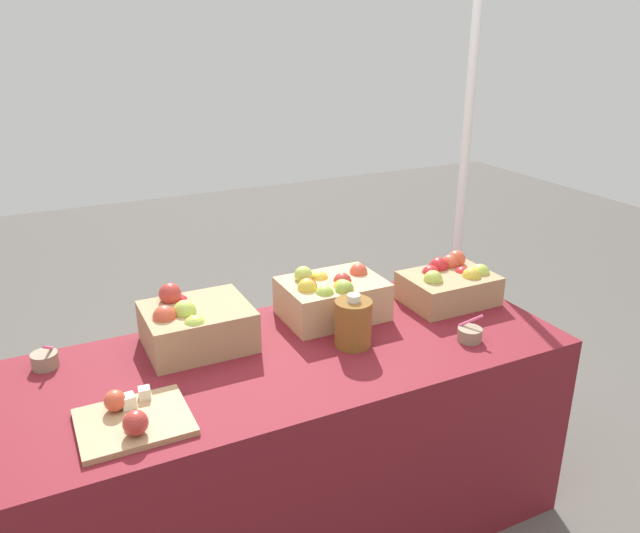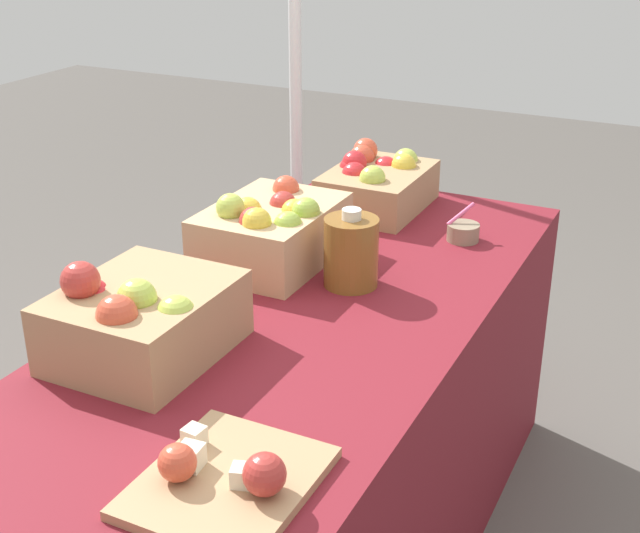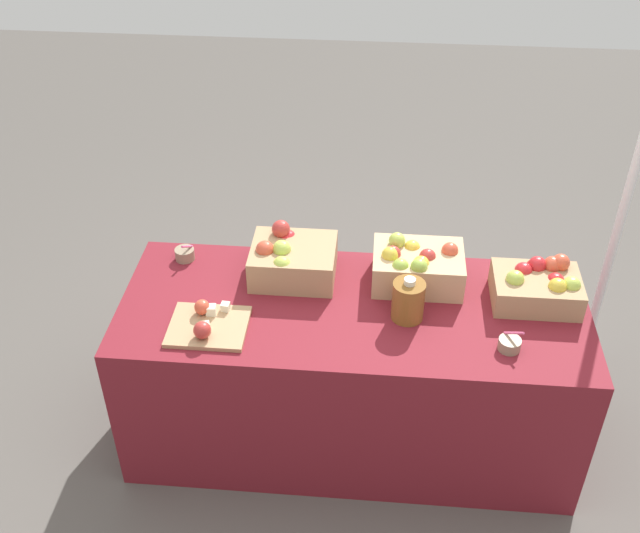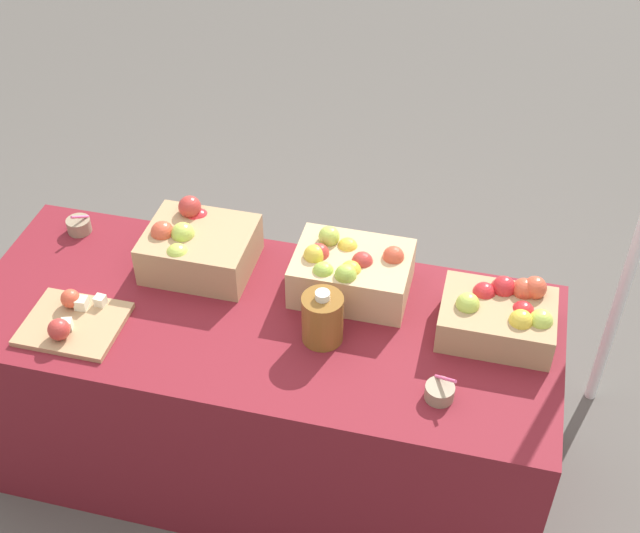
{
  "view_description": "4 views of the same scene",
  "coord_description": "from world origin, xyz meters",
  "px_view_note": "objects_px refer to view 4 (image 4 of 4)",
  "views": [
    {
      "loc": [
        -0.74,
        -1.73,
        1.78
      ],
      "look_at": [
        0.15,
        0.07,
        1.0
      ],
      "focal_mm": 35.28,
      "sensor_mm": 36.0,
      "label": 1
    },
    {
      "loc": [
        -1.49,
        -0.8,
        1.61
      ],
      "look_at": [
        0.18,
        0.02,
        0.79
      ],
      "focal_mm": 48.7,
      "sensor_mm": 36.0,
      "label": 2
    },
    {
      "loc": [
        0.07,
        -2.38,
        2.71
      ],
      "look_at": [
        -0.14,
        -0.01,
        0.94
      ],
      "focal_mm": 42.94,
      "sensor_mm": 36.0,
      "label": 3
    },
    {
      "loc": [
        0.65,
        -1.84,
        2.63
      ],
      "look_at": [
        0.19,
        0.01,
        0.98
      ],
      "focal_mm": 47.68,
      "sensor_mm": 36.0,
      "label": 4
    }
  ],
  "objects_px": {
    "sample_bowl_mid": "(79,225)",
    "apple_crate_left": "(500,315)",
    "sample_bowl_near": "(440,392)",
    "cider_jug": "(322,318)",
    "cutting_board_front": "(72,321)",
    "apple_crate_middle": "(350,271)",
    "apple_crate_right": "(198,246)"
  },
  "relations": [
    {
      "from": "apple_crate_right",
      "to": "sample_bowl_mid",
      "type": "bearing_deg",
      "value": 171.59
    },
    {
      "from": "apple_crate_middle",
      "to": "cutting_board_front",
      "type": "height_order",
      "value": "apple_crate_middle"
    },
    {
      "from": "cutting_board_front",
      "to": "sample_bowl_mid",
      "type": "relative_size",
      "value": 3.18
    },
    {
      "from": "apple_crate_left",
      "to": "apple_crate_right",
      "type": "relative_size",
      "value": 0.99
    },
    {
      "from": "cutting_board_front",
      "to": "sample_bowl_near",
      "type": "bearing_deg",
      "value": -0.75
    },
    {
      "from": "apple_crate_left",
      "to": "apple_crate_right",
      "type": "distance_m",
      "value": 1.02
    },
    {
      "from": "apple_crate_left",
      "to": "apple_crate_right",
      "type": "xyz_separation_m",
      "value": [
        -1.01,
        0.08,
        0.01
      ]
    },
    {
      "from": "apple_crate_right",
      "to": "sample_bowl_mid",
      "type": "distance_m",
      "value": 0.49
    },
    {
      "from": "sample_bowl_mid",
      "to": "cider_jug",
      "type": "bearing_deg",
      "value": -17.69
    },
    {
      "from": "apple_crate_middle",
      "to": "apple_crate_right",
      "type": "relative_size",
      "value": 1.06
    },
    {
      "from": "cutting_board_front",
      "to": "sample_bowl_mid",
      "type": "bearing_deg",
      "value": 113.2
    },
    {
      "from": "sample_bowl_near",
      "to": "apple_crate_left",
      "type": "bearing_deg",
      "value": 65.55
    },
    {
      "from": "apple_crate_middle",
      "to": "apple_crate_left",
      "type": "bearing_deg",
      "value": -8.84
    },
    {
      "from": "apple_crate_middle",
      "to": "cutting_board_front",
      "type": "bearing_deg",
      "value": -155.51
    },
    {
      "from": "sample_bowl_mid",
      "to": "cider_jug",
      "type": "height_order",
      "value": "cider_jug"
    },
    {
      "from": "cutting_board_front",
      "to": "apple_crate_middle",
      "type": "bearing_deg",
      "value": 24.49
    },
    {
      "from": "sample_bowl_mid",
      "to": "apple_crate_left",
      "type": "bearing_deg",
      "value": -5.84
    },
    {
      "from": "apple_crate_left",
      "to": "apple_crate_middle",
      "type": "height_order",
      "value": "apple_crate_middle"
    },
    {
      "from": "apple_crate_left",
      "to": "cutting_board_front",
      "type": "height_order",
      "value": "apple_crate_left"
    },
    {
      "from": "cutting_board_front",
      "to": "sample_bowl_mid",
      "type": "distance_m",
      "value": 0.49
    },
    {
      "from": "cutting_board_front",
      "to": "cider_jug",
      "type": "xyz_separation_m",
      "value": [
        0.78,
        0.14,
        0.06
      ]
    },
    {
      "from": "apple_crate_middle",
      "to": "cutting_board_front",
      "type": "xyz_separation_m",
      "value": [
        -0.81,
        -0.37,
        -0.06
      ]
    },
    {
      "from": "apple_crate_left",
      "to": "cutting_board_front",
      "type": "relative_size",
      "value": 1.14
    },
    {
      "from": "apple_crate_left",
      "to": "sample_bowl_mid",
      "type": "xyz_separation_m",
      "value": [
        -1.49,
        0.15,
        -0.05
      ]
    },
    {
      "from": "cutting_board_front",
      "to": "sample_bowl_near",
      "type": "xyz_separation_m",
      "value": [
        1.16,
        -0.02,
        0.0
      ]
    },
    {
      "from": "apple_crate_middle",
      "to": "sample_bowl_near",
      "type": "distance_m",
      "value": 0.52
    },
    {
      "from": "sample_bowl_mid",
      "to": "sample_bowl_near",
      "type": "bearing_deg",
      "value": -18.87
    },
    {
      "from": "apple_crate_left",
      "to": "cider_jug",
      "type": "xyz_separation_m",
      "value": [
        -0.52,
        -0.16,
        0.01
      ]
    },
    {
      "from": "apple_crate_middle",
      "to": "cider_jug",
      "type": "xyz_separation_m",
      "value": [
        -0.04,
        -0.23,
        0.0
      ]
    },
    {
      "from": "sample_bowl_near",
      "to": "cider_jug",
      "type": "height_order",
      "value": "cider_jug"
    },
    {
      "from": "apple_crate_middle",
      "to": "sample_bowl_mid",
      "type": "relative_size",
      "value": 3.9
    },
    {
      "from": "apple_crate_middle",
      "to": "sample_bowl_mid",
      "type": "xyz_separation_m",
      "value": [
        -1.0,
        0.08,
        -0.06
      ]
    }
  ]
}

